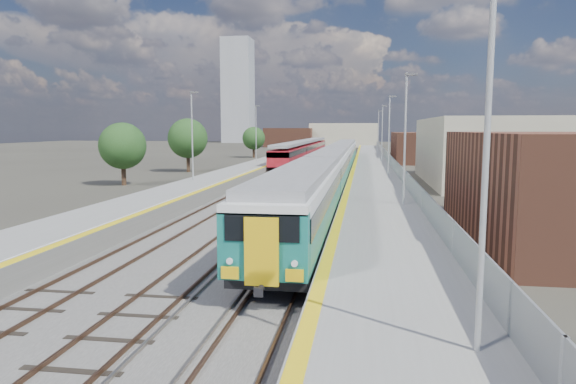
# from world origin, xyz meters

# --- Properties ---
(ground) EXTENTS (320.00, 320.00, 0.00)m
(ground) POSITION_xyz_m (0.00, 50.00, 0.00)
(ground) COLOR #47443A
(ground) RESTS_ON ground
(ballast_bed) EXTENTS (10.50, 155.00, 0.06)m
(ballast_bed) POSITION_xyz_m (-2.25, 52.50, 0.03)
(ballast_bed) COLOR #565451
(ballast_bed) RESTS_ON ground
(tracks) EXTENTS (8.96, 160.00, 0.17)m
(tracks) POSITION_xyz_m (-1.65, 54.18, 0.11)
(tracks) COLOR #4C3323
(tracks) RESTS_ON ground
(platform_right) EXTENTS (4.70, 155.00, 8.52)m
(platform_right) POSITION_xyz_m (5.28, 52.49, 0.54)
(platform_right) COLOR slate
(platform_right) RESTS_ON ground
(platform_left) EXTENTS (4.30, 155.00, 8.52)m
(platform_left) POSITION_xyz_m (-9.05, 52.49, 0.52)
(platform_left) COLOR slate
(platform_left) RESTS_ON ground
(buildings) EXTENTS (72.00, 185.50, 40.00)m
(buildings) POSITION_xyz_m (-18.12, 138.60, 10.70)
(buildings) COLOR brown
(buildings) RESTS_ON ground
(green_train) EXTENTS (2.70, 75.35, 2.98)m
(green_train) POSITION_xyz_m (1.50, 43.50, 2.10)
(green_train) COLOR black
(green_train) RESTS_ON ground
(red_train) EXTENTS (2.67, 54.26, 3.37)m
(red_train) POSITION_xyz_m (-5.50, 76.86, 1.99)
(red_train) COLOR black
(red_train) RESTS_ON ground
(tree_a) EXTENTS (4.41, 4.41, 5.98)m
(tree_a) POSITION_xyz_m (-18.39, 37.78, 3.76)
(tree_a) COLOR #382619
(tree_a) RESTS_ON ground
(tree_b) EXTENTS (4.92, 4.92, 6.66)m
(tree_b) POSITION_xyz_m (-17.48, 53.40, 4.19)
(tree_b) COLOR #382619
(tree_b) RESTS_ON ground
(tree_c) EXTENTS (4.25, 4.25, 5.76)m
(tree_c) POSITION_xyz_m (-16.27, 86.29, 3.62)
(tree_c) COLOR #382619
(tree_c) RESTS_ON ground
(tree_d) EXTENTS (5.05, 5.05, 6.85)m
(tree_d) POSITION_xyz_m (24.39, 61.06, 4.31)
(tree_d) COLOR #382619
(tree_d) RESTS_ON ground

